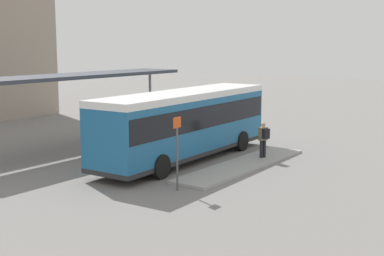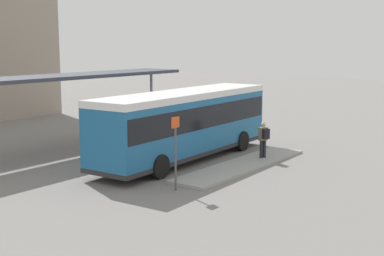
{
  "view_description": "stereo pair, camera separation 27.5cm",
  "coord_description": "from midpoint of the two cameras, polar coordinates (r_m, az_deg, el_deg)",
  "views": [
    {
      "loc": [
        -19.93,
        -14.87,
        5.54
      ],
      "look_at": [
        0.56,
        0.0,
        1.47
      ],
      "focal_mm": 50.0,
      "sensor_mm": 36.0,
      "label": 1
    },
    {
      "loc": [
        -19.77,
        -15.09,
        5.54
      ],
      "look_at": [
        0.56,
        0.0,
        1.47
      ],
      "focal_mm": 50.0,
      "sensor_mm": 36.0,
      "label": 2
    }
  ],
  "objects": [
    {
      "name": "ground_plane",
      "position": [
        25.48,
        -0.44,
        -3.43
      ],
      "size": [
        120.0,
        120.0,
        0.0
      ],
      "primitive_type": "plane",
      "color": "slate"
    },
    {
      "name": "curb_island",
      "position": [
        24.29,
        5.73,
        -3.96
      ],
      "size": [
        8.73,
        1.8,
        0.12
      ],
      "color": "#9E9E99",
      "rests_on": "ground_plane"
    },
    {
      "name": "city_bus",
      "position": [
        25.14,
        -0.43,
        0.82
      ],
      "size": [
        11.28,
        2.93,
        3.27
      ],
      "rotation": [
        0.0,
        0.0,
        0.04
      ],
      "color": "#1E6093",
      "rests_on": "ground_plane"
    },
    {
      "name": "pedestrian_waiting",
      "position": [
        25.46,
        7.96,
        -1.01
      ],
      "size": [
        0.5,
        0.54,
        1.71
      ],
      "rotation": [
        0.0,
        0.0,
        1.17
      ],
      "color": "#232328",
      "rests_on": "curb_island"
    },
    {
      "name": "bicycle_white",
      "position": [
        35.39,
        2.16,
        0.71
      ],
      "size": [
        0.48,
        1.65,
        0.72
      ],
      "rotation": [
        0.0,
        0.0,
        1.4
      ],
      "color": "black",
      "rests_on": "ground_plane"
    },
    {
      "name": "bicycle_blue",
      "position": [
        35.72,
        0.85,
        0.81
      ],
      "size": [
        0.48,
        1.72,
        0.74
      ],
      "rotation": [
        0.0,
        0.0,
        1.53
      ],
      "color": "black",
      "rests_on": "ground_plane"
    },
    {
      "name": "station_shelter",
      "position": [
        28.63,
        -11.7,
        5.38
      ],
      "size": [
        13.54,
        2.71,
        3.91
      ],
      "color": "#383D47",
      "rests_on": "ground_plane"
    },
    {
      "name": "potted_planter_near_shelter",
      "position": [
        31.02,
        -1.57,
        0.03
      ],
      "size": [
        0.86,
        0.86,
        1.24
      ],
      "color": "slate",
      "rests_on": "ground_plane"
    },
    {
      "name": "potted_planter_far_side",
      "position": [
        26.54,
        -9.28,
        -1.57
      ],
      "size": [
        0.77,
        0.77,
        1.27
      ],
      "color": "slate",
      "rests_on": "ground_plane"
    },
    {
      "name": "platform_sign",
      "position": [
        20.0,
        -1.37,
        -2.36
      ],
      "size": [
        0.44,
        0.08,
        2.8
      ],
      "color": "#4C4C51",
      "rests_on": "ground_plane"
    }
  ]
}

